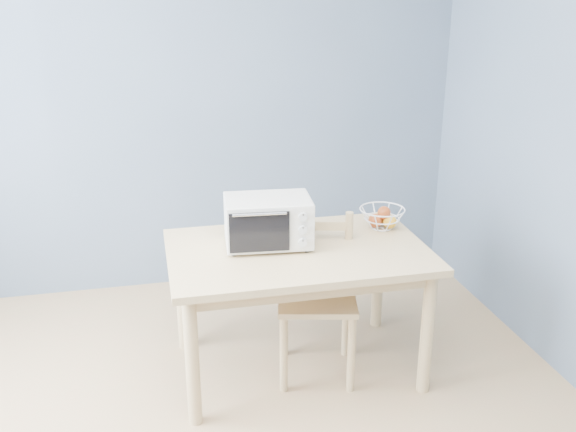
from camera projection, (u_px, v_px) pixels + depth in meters
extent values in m
cube|color=slate|center=(175.00, 108.00, 4.38)|extent=(4.00, 0.01, 2.60)
cube|color=#D2B47E|center=(298.00, 252.00, 3.49)|extent=(1.40, 0.90, 0.04)
cylinder|color=#D2B47E|center=(192.00, 362.00, 3.14)|extent=(0.07, 0.07, 0.71)
cylinder|color=#D2B47E|center=(427.00, 333.00, 3.40)|extent=(0.07, 0.07, 0.71)
cylinder|color=#D2B47E|center=(182.00, 295.00, 3.82)|extent=(0.07, 0.07, 0.71)
cylinder|color=#D2B47E|center=(378.00, 275.00, 4.08)|extent=(0.07, 0.07, 0.71)
cube|color=beige|center=(268.00, 221.00, 3.47)|extent=(0.49, 0.35, 0.26)
cube|color=black|center=(257.00, 222.00, 3.46)|extent=(0.32, 0.29, 0.20)
cube|color=black|center=(259.00, 232.00, 3.31)|extent=(0.31, 0.04, 0.22)
cylinder|color=silver|center=(260.00, 214.00, 3.26)|extent=(0.28, 0.04, 0.01)
cube|color=beige|center=(302.00, 229.00, 3.35)|extent=(0.13, 0.02, 0.24)
cylinder|color=black|center=(234.00, 254.00, 3.38)|extent=(0.02, 0.02, 0.02)
cylinder|color=black|center=(307.00, 250.00, 3.43)|extent=(0.02, 0.02, 0.02)
cylinder|color=black|center=(231.00, 238.00, 3.60)|extent=(0.02, 0.02, 0.02)
cylinder|color=black|center=(300.00, 234.00, 3.65)|extent=(0.02, 0.02, 0.02)
cylinder|color=silver|center=(303.00, 217.00, 3.31)|extent=(0.05, 0.02, 0.05)
cylinder|color=silver|center=(303.00, 230.00, 3.34)|extent=(0.05, 0.02, 0.05)
cylinder|color=silver|center=(303.00, 243.00, 3.36)|extent=(0.05, 0.02, 0.05)
torus|color=white|center=(382.00, 209.00, 3.72)|extent=(0.29, 0.29, 0.01)
torus|color=white|center=(382.00, 218.00, 3.74)|extent=(0.23, 0.23, 0.01)
torus|color=white|center=(381.00, 227.00, 3.76)|extent=(0.14, 0.14, 0.01)
sphere|color=#AC3016|center=(375.00, 221.00, 3.75)|extent=(0.08, 0.08, 0.08)
sphere|color=orange|center=(390.00, 222.00, 3.73)|extent=(0.08, 0.08, 0.08)
sphere|color=#E0AC57|center=(379.00, 218.00, 3.79)|extent=(0.08, 0.08, 0.08)
sphere|color=#AC3016|center=(384.00, 213.00, 3.72)|extent=(0.08, 0.08, 0.08)
cube|color=#D2B47E|center=(317.00, 298.00, 3.53)|extent=(0.51, 0.51, 0.03)
cylinder|color=#D2B47E|center=(284.00, 354.00, 3.44)|extent=(0.04, 0.04, 0.45)
cylinder|color=#D2B47E|center=(351.00, 354.00, 3.44)|extent=(0.04, 0.04, 0.45)
cylinder|color=#D2B47E|center=(284.00, 321.00, 3.79)|extent=(0.04, 0.04, 0.45)
cylinder|color=#D2B47E|center=(346.00, 321.00, 3.78)|extent=(0.04, 0.04, 0.45)
cylinder|color=#D2B47E|center=(284.00, 250.00, 3.63)|extent=(0.04, 0.04, 0.45)
cylinder|color=#D2B47E|center=(348.00, 250.00, 3.63)|extent=(0.04, 0.04, 0.45)
cube|color=#D2B47E|center=(316.00, 265.00, 3.66)|extent=(0.36, 0.10, 0.05)
cube|color=#D2B47E|center=(316.00, 246.00, 3.62)|extent=(0.36, 0.10, 0.05)
cube|color=#D2B47E|center=(317.00, 226.00, 3.58)|extent=(0.36, 0.10, 0.05)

